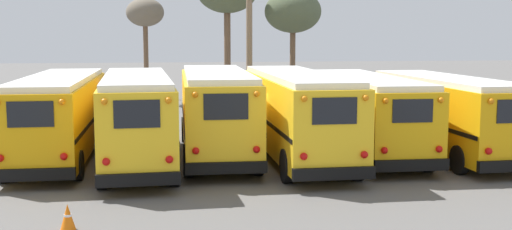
% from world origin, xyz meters
% --- Properties ---
extents(ground_plane, '(160.00, 160.00, 0.00)m').
position_xyz_m(ground_plane, '(0.00, 0.00, 0.00)').
color(ground_plane, '#5B5956').
extents(school_bus_0, '(2.56, 10.49, 3.05)m').
position_xyz_m(school_bus_0, '(-7.19, 0.91, 1.66)').
color(school_bus_0, '#E5A00C').
rests_on(school_bus_0, ground).
extents(school_bus_1, '(2.84, 9.71, 3.17)m').
position_xyz_m(school_bus_1, '(-4.31, -0.73, 1.73)').
color(school_bus_1, yellow).
rests_on(school_bus_1, ground).
extents(school_bus_2, '(2.67, 9.63, 3.21)m').
position_xyz_m(school_bus_2, '(-1.44, 0.48, 1.75)').
color(school_bus_2, yellow).
rests_on(school_bus_2, ground).
extents(school_bus_3, '(2.68, 10.68, 3.17)m').
position_xyz_m(school_bus_3, '(1.44, -0.22, 1.73)').
color(school_bus_3, yellow).
rests_on(school_bus_3, ground).
extents(school_bus_4, '(2.58, 9.95, 2.97)m').
position_xyz_m(school_bus_4, '(4.31, 0.38, 1.62)').
color(school_bus_4, '#EAAA0F').
rests_on(school_bus_4, ground).
extents(school_bus_5, '(2.87, 9.54, 2.97)m').
position_xyz_m(school_bus_5, '(7.19, -0.32, 1.62)').
color(school_bus_5, '#E5A00C').
rests_on(school_bus_5, ground).
extents(utility_pole, '(1.80, 0.34, 9.05)m').
position_xyz_m(utility_pole, '(1.21, 11.72, 4.64)').
color(utility_pole, '#75604C').
rests_on(utility_pole, ground).
extents(bare_tree_0, '(2.48, 2.48, 6.89)m').
position_xyz_m(bare_tree_0, '(-4.66, 19.85, 5.81)').
color(bare_tree_0, brown).
rests_on(bare_tree_0, ground).
extents(bare_tree_2, '(3.76, 3.76, 7.44)m').
position_xyz_m(bare_tree_2, '(5.02, 18.90, 5.97)').
color(bare_tree_2, brown).
rests_on(bare_tree_2, ground).
extents(fence_line, '(22.44, 0.06, 1.42)m').
position_xyz_m(fence_line, '(-0.00, 7.76, 0.99)').
color(fence_line, '#939399').
rests_on(fence_line, ground).
extents(traffic_cone, '(0.36, 0.36, 0.61)m').
position_xyz_m(traffic_cone, '(-5.60, -8.13, 0.31)').
color(traffic_cone, orange).
rests_on(traffic_cone, ground).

